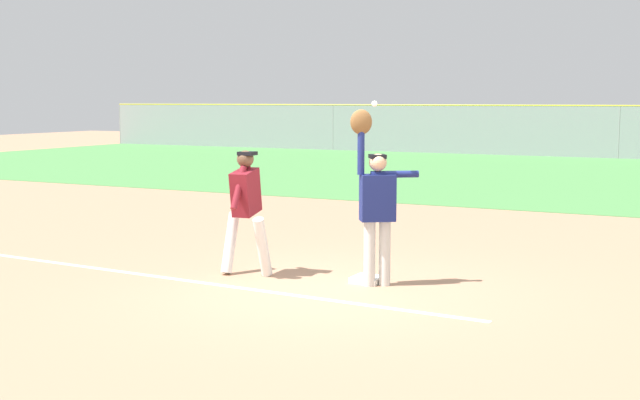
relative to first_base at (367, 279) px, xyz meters
The scene contains 11 objects.
ground_plane 0.66m from the first_base, 107.61° to the right, with size 82.45×82.45×0.00m, color tan.
outfield_grass 17.09m from the first_base, 90.67° to the left, with size 52.15×18.06×0.01m, color #4C8C47.
chalk_foul_line 4.10m from the first_base, 167.32° to the right, with size 12.00×0.10×0.01m, color white.
first_base is the anchor object (origin of this frame).
fielder 1.10m from the first_base, 36.34° to the right, with size 0.80×0.60×2.28m.
runner 1.95m from the first_base, 168.49° to the right, with size 0.78×0.85×1.72m.
baseball 2.33m from the first_base, 52.36° to the right, with size 0.07×0.07×0.07m, color white.
outfield_fence 26.14m from the first_base, 90.44° to the left, with size 52.23×0.08×2.20m.
parked_car_white 32.88m from the first_base, 109.53° to the left, with size 4.44×2.20×1.25m.
parked_car_blue 30.95m from the first_base, 101.76° to the left, with size 4.44×2.20×1.25m.
parked_car_red 30.85m from the first_base, 92.18° to the left, with size 4.50×2.31×1.25m.
Camera 1 is at (4.52, -9.29, 2.40)m, focal length 46.81 mm.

